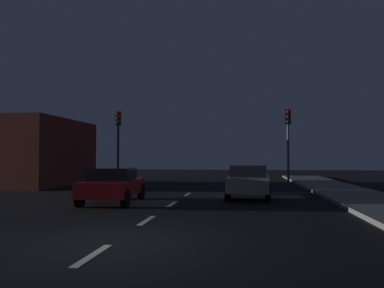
{
  "coord_description": "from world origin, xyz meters",
  "views": [
    {
      "loc": [
        2.71,
        -7.77,
        1.75
      ],
      "look_at": [
        -0.58,
        15.85,
        2.59
      ],
      "focal_mm": 35.68,
      "sensor_mm": 36.0,
      "label": 1
    }
  ],
  "objects_px": {
    "traffic_signal_right": "(288,132)",
    "car_stopped_ahead": "(249,181)",
    "traffic_signal_left": "(118,133)",
    "car_adjacent_lane": "(113,185)"
  },
  "relations": [
    {
      "from": "car_stopped_ahead",
      "to": "traffic_signal_left",
      "type": "bearing_deg",
      "value": 141.29
    },
    {
      "from": "traffic_signal_right",
      "to": "car_stopped_ahead",
      "type": "relative_size",
      "value": 1.07
    },
    {
      "from": "traffic_signal_right",
      "to": "car_stopped_ahead",
      "type": "distance_m",
      "value": 7.5
    },
    {
      "from": "traffic_signal_right",
      "to": "car_adjacent_lane",
      "type": "xyz_separation_m",
      "value": [
        -7.65,
        -9.44,
        -2.58
      ]
    },
    {
      "from": "traffic_signal_left",
      "to": "car_adjacent_lane",
      "type": "distance_m",
      "value": 10.26
    },
    {
      "from": "traffic_signal_right",
      "to": "car_stopped_ahead",
      "type": "height_order",
      "value": "traffic_signal_right"
    },
    {
      "from": "traffic_signal_left",
      "to": "car_stopped_ahead",
      "type": "relative_size",
      "value": 1.08
    },
    {
      "from": "traffic_signal_left",
      "to": "car_adjacent_lane",
      "type": "relative_size",
      "value": 1.16
    },
    {
      "from": "traffic_signal_left",
      "to": "car_stopped_ahead",
      "type": "distance_m",
      "value": 10.91
    },
    {
      "from": "traffic_signal_right",
      "to": "car_adjacent_lane",
      "type": "distance_m",
      "value": 12.42
    }
  ]
}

